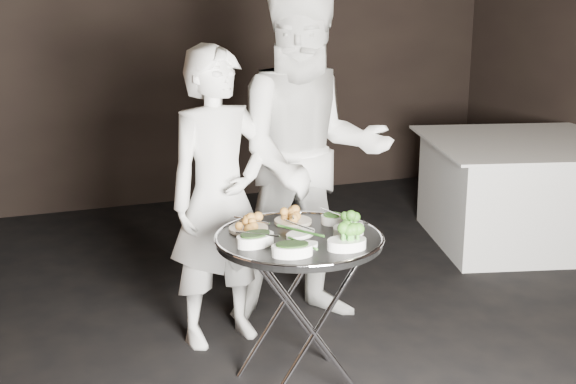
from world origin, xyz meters
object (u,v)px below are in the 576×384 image
object	(u,v)px
tray_stand	(299,306)
waiter_right	(310,157)
dining_table	(519,192)
serving_tray	(299,239)
waiter_left	(219,198)

from	to	relation	value
tray_stand	waiter_right	distance (m)	0.99
waiter_right	dining_table	world-z (taller)	waiter_right
serving_tray	dining_table	world-z (taller)	serving_tray
tray_stand	waiter_right	bearing A→B (deg)	64.86
serving_tray	dining_table	distance (m)	2.76
tray_stand	waiter_right	world-z (taller)	waiter_right
waiter_left	dining_table	xyz separation A→B (m)	(2.51, 0.81, -0.42)
waiter_left	waiter_right	world-z (taller)	waiter_right
tray_stand	dining_table	distance (m)	2.73
serving_tray	dining_table	size ratio (longest dim) A/B	0.59
waiter_left	dining_table	world-z (taller)	waiter_left
tray_stand	dining_table	size ratio (longest dim) A/B	0.56
waiter_right	dining_table	bearing A→B (deg)	29.57
waiter_left	dining_table	size ratio (longest dim) A/B	1.19
waiter_right	tray_stand	bearing A→B (deg)	-105.65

